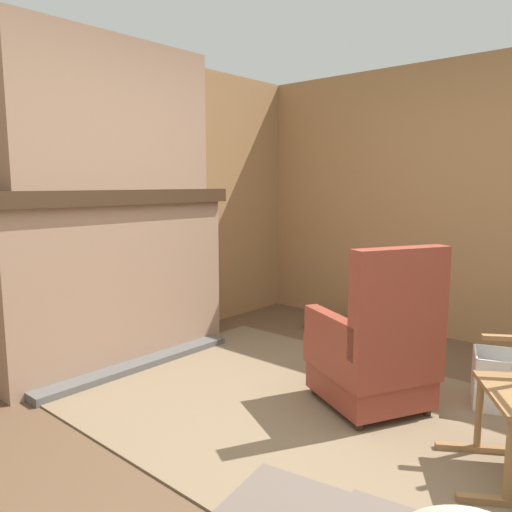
{
  "coord_description": "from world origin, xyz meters",
  "views": [
    {
      "loc": [
        1.28,
        -2.18,
        1.42
      ],
      "look_at": [
        -1.06,
        0.49,
        0.9
      ],
      "focal_mm": 35.0,
      "sensor_mm": 36.0,
      "label": 1
    }
  ],
  "objects_px": {
    "firewood_stack": "(325,321)",
    "armchair": "(375,352)",
    "laundry_basket": "(512,382)",
    "oil_lamp_vase": "(22,174)",
    "storage_case": "(176,180)"
  },
  "relations": [
    {
      "from": "firewood_stack",
      "to": "armchair",
      "type": "bearing_deg",
      "value": -47.15
    },
    {
      "from": "laundry_basket",
      "to": "oil_lamp_vase",
      "type": "distance_m",
      "value": 3.48
    },
    {
      "from": "laundry_basket",
      "to": "firewood_stack",
      "type": "bearing_deg",
      "value": 157.8
    },
    {
      "from": "armchair",
      "to": "storage_case",
      "type": "distance_m",
      "value": 2.31
    },
    {
      "from": "firewood_stack",
      "to": "storage_case",
      "type": "xyz_separation_m",
      "value": [
        -0.78,
        -1.22,
        1.39
      ]
    },
    {
      "from": "armchair",
      "to": "laundry_basket",
      "type": "distance_m",
      "value": 0.89
    },
    {
      "from": "firewood_stack",
      "to": "storage_case",
      "type": "bearing_deg",
      "value": -122.55
    },
    {
      "from": "laundry_basket",
      "to": "storage_case",
      "type": "xyz_separation_m",
      "value": [
        -2.69,
        -0.44,
        1.27
      ]
    },
    {
      "from": "oil_lamp_vase",
      "to": "storage_case",
      "type": "xyz_separation_m",
      "value": [
        0.0,
        1.34,
        -0.03
      ]
    },
    {
      "from": "storage_case",
      "to": "firewood_stack",
      "type": "bearing_deg",
      "value": 57.45
    },
    {
      "from": "storage_case",
      "to": "laundry_basket",
      "type": "bearing_deg",
      "value": 9.39
    },
    {
      "from": "laundry_basket",
      "to": "storage_case",
      "type": "bearing_deg",
      "value": -170.61
    },
    {
      "from": "oil_lamp_vase",
      "to": "storage_case",
      "type": "relative_size",
      "value": 1.32
    },
    {
      "from": "laundry_basket",
      "to": "oil_lamp_vase",
      "type": "height_order",
      "value": "oil_lamp_vase"
    },
    {
      "from": "armchair",
      "to": "oil_lamp_vase",
      "type": "relative_size",
      "value": 3.33
    }
  ]
}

